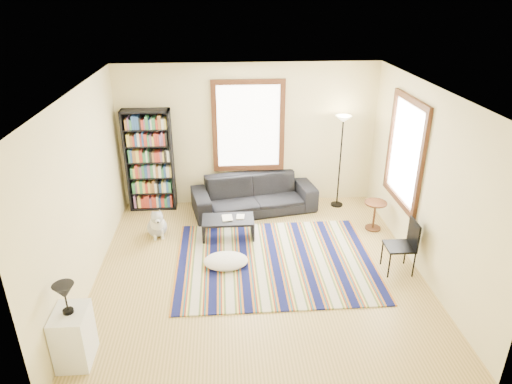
{
  "coord_description": "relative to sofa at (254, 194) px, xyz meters",
  "views": [
    {
      "loc": [
        -0.49,
        -6.04,
        4.08
      ],
      "look_at": [
        0.0,
        0.5,
        1.1
      ],
      "focal_mm": 32.0,
      "sensor_mm": 36.0,
      "label": 1
    }
  ],
  "objects": [
    {
      "name": "wall_front",
      "position": [
        -0.07,
        -4.6,
        1.05
      ],
      "size": [
        5.0,
        0.1,
        2.8
      ],
      "primitive_type": "cube",
      "color": "beige",
      "rests_on": "floor"
    },
    {
      "name": "table_lamp",
      "position": [
        -2.37,
        -3.81,
        0.54
      ],
      "size": [
        0.29,
        0.29,
        0.38
      ],
      "primitive_type": null,
      "rotation": [
        0.0,
        0.0,
        0.25
      ],
      "color": "black",
      "rests_on": "white_cabinet"
    },
    {
      "name": "ceiling",
      "position": [
        -0.07,
        -2.05,
        2.5
      ],
      "size": [
        5.0,
        5.0,
        0.1
      ],
      "primitive_type": "cube",
      "color": "white",
      "rests_on": "floor"
    },
    {
      "name": "floor",
      "position": [
        -0.07,
        -2.05,
        -0.4
      ],
      "size": [
        5.0,
        5.0,
        0.1
      ],
      "primitive_type": "cube",
      "color": "tan",
      "rests_on": "ground"
    },
    {
      "name": "sofa",
      "position": [
        0.0,
        0.0,
        0.0
      ],
      "size": [
        1.36,
        2.5,
        0.69
      ],
      "primitive_type": "imported",
      "rotation": [
        0.0,
        0.0,
        0.19
      ],
      "color": "black",
      "rests_on": "floor"
    },
    {
      "name": "floor_cushion",
      "position": [
        -0.58,
        -1.94,
        -0.26
      ],
      "size": [
        0.78,
        0.63,
        0.18
      ],
      "primitive_type": "ellipsoid",
      "rotation": [
        0.0,
        0.0,
        0.15
      ],
      "color": "beige",
      "rests_on": "floor"
    },
    {
      "name": "wall_left",
      "position": [
        -2.62,
        -2.05,
        1.05
      ],
      "size": [
        0.1,
        5.0,
        2.8
      ],
      "primitive_type": "cube",
      "color": "beige",
      "rests_on": "floor"
    },
    {
      "name": "folding_chair",
      "position": [
        2.08,
        -2.26,
        0.08
      ],
      "size": [
        0.43,
        0.41,
        0.86
      ],
      "primitive_type": "cube",
      "rotation": [
        0.0,
        0.0,
        -0.02
      ],
      "color": "black",
      "rests_on": "floor"
    },
    {
      "name": "floor_lamp",
      "position": [
        1.69,
        0.1,
        0.58
      ],
      "size": [
        0.38,
        0.38,
        1.86
      ],
      "primitive_type": null,
      "rotation": [
        0.0,
        0.0,
        -0.35
      ],
      "color": "black",
      "rests_on": "floor"
    },
    {
      "name": "book_a",
      "position": [
        -0.63,
        -1.02,
        0.03
      ],
      "size": [
        0.25,
        0.2,
        0.02
      ],
      "primitive_type": "imported",
      "rotation": [
        0.0,
        0.0,
        0.09
      ],
      "color": "beige",
      "rests_on": "coffee_table"
    },
    {
      "name": "window_right",
      "position": [
        2.4,
        -1.25,
        1.25
      ],
      "size": [
        0.06,
        1.2,
        1.6
      ],
      "primitive_type": "cube",
      "color": "white",
      "rests_on": "wall_right"
    },
    {
      "name": "rug",
      "position": [
        0.21,
        -1.87,
        -0.34
      ],
      "size": [
        3.16,
        2.53,
        0.02
      ],
      "primitive_type": "cube",
      "color": "#0D1142",
      "rests_on": "floor"
    },
    {
      "name": "wall_right",
      "position": [
        2.48,
        -2.05,
        1.05
      ],
      "size": [
        0.1,
        5.0,
        2.8
      ],
      "primitive_type": "cube",
      "color": "beige",
      "rests_on": "floor"
    },
    {
      "name": "coffee_table",
      "position": [
        -0.53,
        -1.02,
        -0.17
      ],
      "size": [
        0.94,
        0.58,
        0.36
      ],
      "primitive_type": "cube",
      "rotation": [
        0.0,
        0.0,
        -0.09
      ],
      "color": "black",
      "rests_on": "floor"
    },
    {
      "name": "side_table",
      "position": [
        2.13,
        -0.92,
        -0.08
      ],
      "size": [
        0.44,
        0.44,
        0.54
      ],
      "primitive_type": "cylinder",
      "rotation": [
        0.0,
        0.0,
        -0.11
      ],
      "color": "#422510",
      "rests_on": "floor"
    },
    {
      "name": "wall_back",
      "position": [
        -0.07,
        0.5,
        1.05
      ],
      "size": [
        5.0,
        0.1,
        2.8
      ],
      "primitive_type": "cube",
      "color": "beige",
      "rests_on": "floor"
    },
    {
      "name": "book_b",
      "position": [
        -0.38,
        -0.97,
        0.02
      ],
      "size": [
        0.16,
        0.21,
        0.01
      ],
      "primitive_type": "imported",
      "rotation": [
        0.0,
        0.0,
        -0.11
      ],
      "color": "beige",
      "rests_on": "coffee_table"
    },
    {
      "name": "window_back",
      "position": [
        -0.07,
        0.42,
        1.25
      ],
      "size": [
        1.2,
        0.06,
        1.6
      ],
      "primitive_type": "cube",
      "color": "white",
      "rests_on": "wall_back"
    },
    {
      "name": "bookshelf",
      "position": [
        -1.99,
        0.27,
        0.65
      ],
      "size": [
        0.9,
        0.3,
        2.0
      ],
      "primitive_type": "cube",
      "color": "black",
      "rests_on": "floor"
    },
    {
      "name": "white_cabinet",
      "position": [
        -2.37,
        -3.81,
        0.0
      ],
      "size": [
        0.38,
        0.5,
        0.7
      ],
      "primitive_type": "cube",
      "rotation": [
        0.0,
        0.0,
        0.0
      ],
      "color": "white",
      "rests_on": "floor"
    },
    {
      "name": "dog",
      "position": [
        -1.79,
        -0.87,
        -0.07
      ],
      "size": [
        0.5,
        0.62,
        0.54
      ],
      "primitive_type": null,
      "rotation": [
        0.0,
        0.0,
        0.23
      ],
      "color": "#BABABA",
      "rests_on": "floor"
    }
  ]
}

